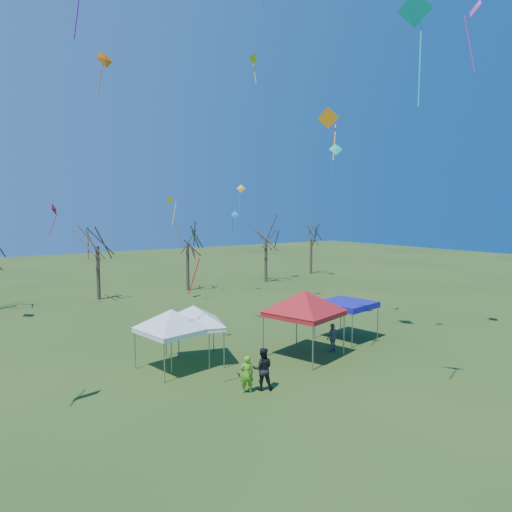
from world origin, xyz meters
The scene contains 23 objects.
ground centered at (0.00, 0.00, 0.00)m, with size 140.00×140.00×0.00m, color #2D4A17.
tree_2 centered at (-2.37, 24.38, 6.29)m, with size 3.71×3.71×8.18m.
tree_3 centered at (6.03, 24.04, 6.08)m, with size 3.59×3.59×7.91m.
tree_4 centered at (15.36, 24.00, 6.06)m, with size 3.58×3.58×7.89m.
tree_5 centered at (23.72, 26.07, 5.73)m, with size 3.39×3.39×7.46m.
tent_white_west centered at (-4.58, 4.52, 2.75)m, with size 3.81×3.81×3.40m.
tent_white_mid centered at (-3.27, 4.77, 2.73)m, with size 3.65×3.65×3.39m.
tent_red centered at (1.94, 2.32, 3.28)m, with size 4.45×4.45×4.07m.
tent_blue centered at (6.25, 3.43, 2.07)m, with size 3.27×3.27×2.25m.
person_dark centered at (-2.48, -0.09, 0.92)m, with size 0.89×0.69×1.83m, color black.
person_grey centered at (3.78, 2.05, 0.78)m, with size 0.91×0.38×1.55m, color slate.
person_green centered at (-3.22, 0.05, 0.80)m, with size 0.58×0.38×1.59m, color #59B41C.
kite_18 centered at (1.41, 6.25, 16.04)m, with size 0.67×0.37×1.66m.
kite_17 centered at (8.02, 6.33, 11.60)m, with size 1.05×0.94×2.81m.
kite_22 centered at (1.89, 18.58, 8.42)m, with size 0.81×0.86×2.34m.
kite_5 centered at (0.16, -5.25, 14.42)m, with size 1.30×1.40×3.80m.
kite_1 centered at (-5.07, 1.19, 5.97)m, with size 0.72×1.03×2.21m.
kite_27 centered at (1.86, 0.65, 11.99)m, with size 0.89×0.97×2.53m.
kite_12 centered at (12.52, 24.54, 9.90)m, with size 0.95×0.86×2.89m.
kite_0 centered at (10.07, -1.57, 18.14)m, with size 1.03×1.22×3.61m.
kite_13 centered at (-6.12, 22.15, 7.76)m, with size 0.90×1.01×2.48m.
kite_11 centered at (-3.11, 18.31, 18.39)m, with size 1.44×0.92×2.98m.
kite_19 centered at (8.83, 19.92, 7.24)m, with size 0.75×0.69×2.03m.
Camera 1 is at (-13.60, -15.44, 7.66)m, focal length 32.00 mm.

